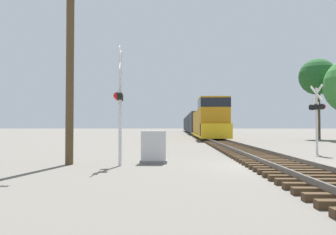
{
  "coord_description": "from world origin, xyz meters",
  "views": [
    {
      "loc": [
        -3.8,
        -12.27,
        1.48
      ],
      "look_at": [
        -4.36,
        9.54,
        2.07
      ],
      "focal_mm": 35.0,
      "sensor_mm": 36.0,
      "label": 1
    }
  ],
  "objects_px": {
    "relay_cabinet": "(154,147)",
    "tree_mid_background": "(317,78)",
    "utility_pole": "(70,41)",
    "freight_train": "(194,124)",
    "crossing_signal_far": "(317,111)",
    "crossing_signal_near": "(120,100)"
  },
  "relations": [
    {
      "from": "crossing_signal_near",
      "to": "utility_pole",
      "type": "relative_size",
      "value": 0.47
    },
    {
      "from": "freight_train",
      "to": "crossing_signal_near",
      "type": "relative_size",
      "value": 17.99
    },
    {
      "from": "crossing_signal_far",
      "to": "relay_cabinet",
      "type": "xyz_separation_m",
      "value": [
        -8.24,
        -4.08,
        -1.66
      ]
    },
    {
      "from": "utility_pole",
      "to": "relay_cabinet",
      "type": "bearing_deg",
      "value": 9.33
    },
    {
      "from": "relay_cabinet",
      "to": "utility_pole",
      "type": "xyz_separation_m",
      "value": [
        -3.24,
        -0.53,
        4.18
      ]
    },
    {
      "from": "freight_train",
      "to": "tree_mid_background",
      "type": "distance_m",
      "value": 35.27
    },
    {
      "from": "crossing_signal_far",
      "to": "tree_mid_background",
      "type": "bearing_deg",
      "value": -40.49
    },
    {
      "from": "relay_cabinet",
      "to": "tree_mid_background",
      "type": "bearing_deg",
      "value": 55.13
    },
    {
      "from": "freight_train",
      "to": "crossing_signal_near",
      "type": "height_order",
      "value": "crossing_signal_near"
    },
    {
      "from": "relay_cabinet",
      "to": "tree_mid_background",
      "type": "relative_size",
      "value": 0.14
    },
    {
      "from": "tree_mid_background",
      "to": "relay_cabinet",
      "type": "bearing_deg",
      "value": -124.87
    },
    {
      "from": "freight_train",
      "to": "tree_mid_background",
      "type": "height_order",
      "value": "tree_mid_background"
    },
    {
      "from": "freight_train",
      "to": "crossing_signal_far",
      "type": "height_order",
      "value": "freight_train"
    },
    {
      "from": "crossing_signal_far",
      "to": "freight_train",
      "type": "bearing_deg",
      "value": -13.39
    },
    {
      "from": "freight_train",
      "to": "relay_cabinet",
      "type": "bearing_deg",
      "value": -94.72
    },
    {
      "from": "utility_pole",
      "to": "freight_train",
      "type": "bearing_deg",
      "value": 82.14
    },
    {
      "from": "freight_train",
      "to": "crossing_signal_far",
      "type": "xyz_separation_m",
      "value": [
        3.54,
        -52.94,
        0.28
      ]
    },
    {
      "from": "crossing_signal_far",
      "to": "utility_pole",
      "type": "height_order",
      "value": "utility_pole"
    },
    {
      "from": "utility_pole",
      "to": "crossing_signal_far",
      "type": "bearing_deg",
      "value": 21.89
    },
    {
      "from": "crossing_signal_far",
      "to": "relay_cabinet",
      "type": "relative_size",
      "value": 2.82
    },
    {
      "from": "crossing_signal_far",
      "to": "tree_mid_background",
      "type": "relative_size",
      "value": 0.4
    },
    {
      "from": "relay_cabinet",
      "to": "tree_mid_background",
      "type": "xyz_separation_m",
      "value": [
        16.96,
        24.33,
        6.39
      ]
    }
  ]
}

